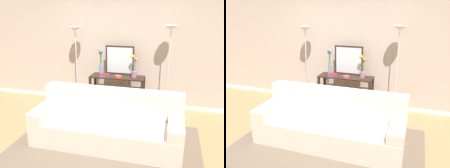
{
  "view_description": "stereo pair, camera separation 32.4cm",
  "coord_description": "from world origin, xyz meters",
  "views": [
    {
      "loc": [
        1.28,
        -3.1,
        2.25
      ],
      "look_at": [
        0.2,
        1.05,
        0.84
      ],
      "focal_mm": 37.78,
      "sensor_mm": 36.0,
      "label": 1
    },
    {
      "loc": [
        1.59,
        -3.01,
        2.25
      ],
      "look_at": [
        0.2,
        1.05,
        0.84
      ],
      "focal_mm": 37.78,
      "sensor_mm": 36.0,
      "label": 2
    }
  ],
  "objects": [
    {
      "name": "vase_short_flowers",
      "position": [
        0.5,
        1.78,
        0.99
      ],
      "size": [
        0.15,
        0.12,
        0.49
      ],
      "color": "gray",
      "rests_on": "console_table"
    },
    {
      "name": "area_rug",
      "position": [
        0.3,
        0.24,
        0.01
      ],
      "size": [
        3.12,
        2.06,
        0.01
      ],
      "color": "brown",
      "rests_on": "ground"
    },
    {
      "name": "couch",
      "position": [
        0.3,
        0.4,
        0.31
      ],
      "size": [
        2.48,
        0.94,
        0.88
      ],
      "color": "beige",
      "rests_on": "ground"
    },
    {
      "name": "book_row_under_console",
      "position": [
        -0.25,
        1.76,
        0.06
      ],
      "size": [
        0.23,
        0.18,
        0.12
      ],
      "color": "tan",
      "rests_on": "ground"
    },
    {
      "name": "wall_mirror",
      "position": [
        0.15,
        1.93,
        1.11
      ],
      "size": [
        0.64,
        0.02,
        0.65
      ],
      "color": "black",
      "rests_on": "console_table"
    },
    {
      "name": "back_wall",
      "position": [
        0.0,
        2.21,
        1.35
      ],
      "size": [
        12.0,
        0.15,
        2.7
      ],
      "color": "white",
      "rests_on": "ground"
    },
    {
      "name": "console_table",
      "position": [
        0.13,
        1.76,
        0.55
      ],
      "size": [
        1.2,
        0.4,
        0.79
      ],
      "color": "black",
      "rests_on": "ground"
    },
    {
      "name": "fruit_bowl",
      "position": [
        0.19,
        1.63,
        0.82
      ],
      "size": [
        0.16,
        0.16,
        0.05
      ],
      "color": "brown",
      "rests_on": "console_table"
    },
    {
      "name": "floor_lamp_left",
      "position": [
        -0.84,
        1.81,
        1.44
      ],
      "size": [
        0.28,
        0.28,
        1.84
      ],
      "color": "silver",
      "rests_on": "ground"
    },
    {
      "name": "floor_lamp_right",
      "position": [
        1.21,
        1.81,
        1.49
      ],
      "size": [
        0.28,
        0.28,
        1.9
      ],
      "color": "silver",
      "rests_on": "ground"
    },
    {
      "name": "ground_plane",
      "position": [
        0.0,
        0.0,
        -0.01
      ],
      "size": [
        16.0,
        16.0,
        0.02
      ],
      "primitive_type": "cube",
      "color": "#9E754C"
    },
    {
      "name": "book_stack",
      "position": [
        -0.12,
        1.64,
        0.82
      ],
      "size": [
        0.23,
        0.16,
        0.07
      ],
      "color": "#6B3360",
      "rests_on": "console_table"
    },
    {
      "name": "vase_tall_flowers",
      "position": [
        -0.24,
        1.75,
        1.06
      ],
      "size": [
        0.1,
        0.12,
        0.59
      ],
      "color": "#6B84AD",
      "rests_on": "console_table"
    }
  ]
}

